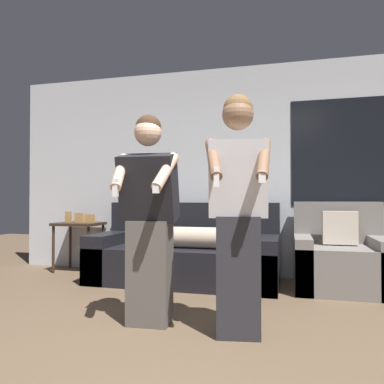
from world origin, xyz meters
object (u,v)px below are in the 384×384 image
Objects in this scene: couch at (186,255)px; side_table at (79,229)px; person_left at (149,219)px; person_right at (238,212)px; armchair at (340,259)px.

side_table is at bearing 171.98° from couch.
person_left is 0.94× the size of person_right.
person_left reaches higher than armchair.
couch is 1.66m from person_left.
armchair is 1.97m from person_right.
armchair is at bearing 44.92° from person_left.
armchair is 1.19× the size of side_table.
couch is 1.93m from person_right.
couch is 1.61m from side_table.
person_right is at bearing -37.53° from side_table.
person_right is at bearing -62.72° from couch.
side_table is at bearing 133.67° from person_left.
person_left is at bearing -46.33° from side_table.
person_left is (-1.60, -1.60, 0.50)m from armchair.
person_right reaches higher than couch.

